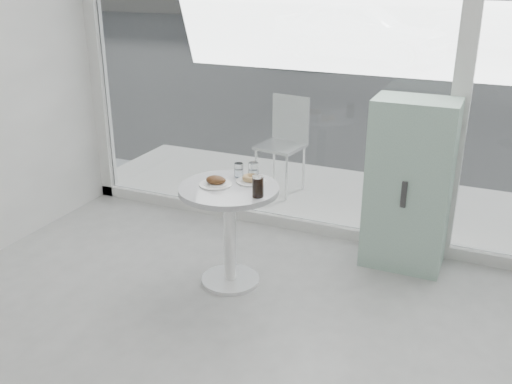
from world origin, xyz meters
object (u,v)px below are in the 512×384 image
at_px(car_white, 360,31).
at_px(main_table, 229,215).
at_px(patio_chair, 285,138).
at_px(water_tumbler_a, 239,171).
at_px(cola_glass, 258,187).
at_px(mint_cabinet, 409,185).
at_px(plate_fritter, 216,182).
at_px(plate_donut, 251,179).
at_px(water_tumbler_b, 254,172).

bearing_deg(car_white, main_table, -161.69).
distance_m(main_table, patio_chair, 1.87).
distance_m(main_table, water_tumbler_a, 0.34).
bearing_deg(car_white, patio_chair, -161.56).
bearing_deg(cola_glass, patio_chair, 105.94).
relative_size(mint_cabinet, car_white, 0.31).
relative_size(car_white, plate_fritter, 18.39).
xyz_separation_m(main_table, car_white, (-1.84, 11.03, 0.18)).
relative_size(plate_fritter, cola_glass, 1.56).
height_order(plate_donut, cola_glass, cola_glass).
height_order(main_table, cola_glass, cola_glass).
height_order(main_table, car_white, car_white).
height_order(main_table, water_tumbler_a, water_tumbler_a).
relative_size(mint_cabinet, patio_chair, 1.38).
relative_size(patio_chair, water_tumbler_a, 9.05).
distance_m(plate_fritter, plate_donut, 0.26).
height_order(mint_cabinet, plate_fritter, mint_cabinet).
xyz_separation_m(plate_donut, water_tumbler_a, (-0.12, 0.06, 0.03)).
bearing_deg(car_white, plate_fritter, -162.17).
xyz_separation_m(main_table, mint_cabinet, (1.13, 0.83, 0.12)).
xyz_separation_m(car_white, plate_donut, (1.95, -10.88, 0.06)).
height_order(mint_cabinet, cola_glass, mint_cabinet).
height_order(plate_donut, water_tumbler_b, water_tumbler_b).
distance_m(plate_fritter, cola_glass, 0.37).
distance_m(water_tumbler_b, cola_glass, 0.36).
height_order(water_tumbler_a, cola_glass, cola_glass).
bearing_deg(water_tumbler_a, car_white, 99.57).
xyz_separation_m(main_table, patio_chair, (-0.29, 1.85, 0.05)).
relative_size(plate_fritter, plate_donut, 1.09).
distance_m(plate_donut, cola_glass, 0.29).
bearing_deg(mint_cabinet, water_tumbler_a, -151.44).
bearing_deg(patio_chair, plate_fritter, -75.14).
bearing_deg(plate_donut, plate_fritter, -141.42).
height_order(main_table, patio_chair, patio_chair).
bearing_deg(water_tumbler_a, mint_cabinet, 28.40).
distance_m(water_tumbler_a, water_tumbler_b, 0.11).
bearing_deg(water_tumbler_a, main_table, -84.62).
bearing_deg(cola_glass, water_tumbler_a, 133.72).
distance_m(mint_cabinet, plate_donut, 1.23).
height_order(water_tumbler_a, water_tumbler_b, water_tumbler_b).
height_order(patio_chair, plate_fritter, patio_chair).
distance_m(patio_chair, water_tumbler_a, 1.68).
relative_size(patio_chair, water_tumbler_b, 7.97).
xyz_separation_m(patio_chair, plate_donut, (0.39, -1.70, 0.19)).
xyz_separation_m(plate_donut, cola_glass, (0.16, -0.24, 0.05)).
bearing_deg(water_tumbler_b, plate_fritter, -128.74).
relative_size(patio_chair, plate_donut, 4.51).
height_order(car_white, water_tumbler_a, car_white).
bearing_deg(water_tumbler_a, plate_donut, -25.84).
distance_m(patio_chair, water_tumbler_b, 1.69).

